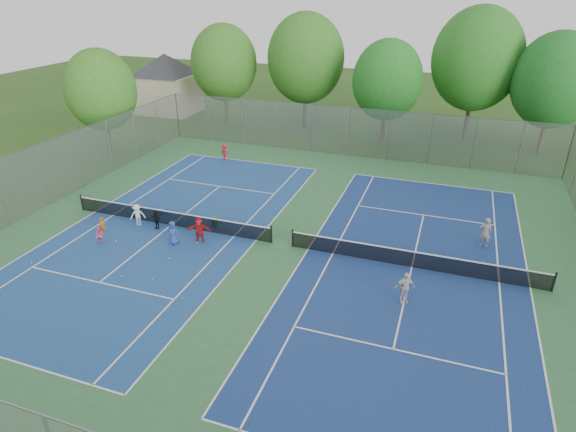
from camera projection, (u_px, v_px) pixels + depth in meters
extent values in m
plane|color=#274A17|center=(282.00, 245.00, 26.40)|extent=(120.00, 120.00, 0.00)
cube|color=#31673B|center=(282.00, 245.00, 26.40)|extent=(32.00, 32.00, 0.01)
cube|color=navy|center=(171.00, 225.00, 28.49)|extent=(10.97, 23.77, 0.01)
cube|color=navy|center=(412.00, 267.00, 24.31)|extent=(10.97, 23.77, 0.01)
cube|color=black|center=(170.00, 219.00, 28.29)|extent=(12.87, 0.10, 0.91)
cube|color=black|center=(413.00, 260.00, 24.11)|extent=(12.87, 0.10, 0.91)
cube|color=gray|center=(349.00, 132.00, 39.08)|extent=(32.00, 0.10, 4.00)
cube|color=gray|center=(44.00, 176.00, 30.30)|extent=(0.10, 32.00, 4.00)
cube|color=#B7A88C|center=(168.00, 94.00, 52.43)|extent=(6.00, 5.00, 4.00)
pyramid|color=#2D2D33|center=(164.00, 53.00, 50.59)|extent=(11.03, 11.03, 2.20)
cylinder|color=#443326|center=(226.00, 106.00, 48.46)|extent=(0.36, 0.36, 3.50)
ellipsoid|color=#31651D|center=(224.00, 63.00, 46.64)|extent=(6.40, 6.40, 7.36)
cylinder|color=#443326|center=(305.00, 108.00, 46.84)|extent=(0.36, 0.36, 3.85)
ellipsoid|color=#2F661D|center=(306.00, 59.00, 44.81)|extent=(7.20, 7.20, 8.28)
cylinder|color=#443326|center=(383.00, 124.00, 42.91)|extent=(0.36, 0.36, 3.15)
ellipsoid|color=#1F681E|center=(387.00, 80.00, 41.23)|extent=(6.00, 6.00, 6.90)
cylinder|color=#443326|center=(468.00, 117.00, 43.13)|extent=(0.36, 0.36, 4.20)
ellipsoid|color=#25631C|center=(477.00, 59.00, 40.96)|extent=(7.60, 7.60, 8.74)
cylinder|color=#443326|center=(543.00, 133.00, 39.80)|extent=(0.36, 0.36, 3.50)
ellipsoid|color=#1A5A1D|center=(555.00, 81.00, 37.95)|extent=(6.60, 6.60, 7.59)
cylinder|color=#443326|center=(108.00, 135.00, 39.86)|extent=(0.36, 0.36, 3.15)
ellipsoid|color=#31671D|center=(101.00, 90.00, 38.25)|extent=(5.60, 5.60, 6.44)
cube|color=blue|center=(162.00, 211.00, 29.86)|extent=(0.40, 0.40, 0.34)
cube|color=#227E2B|center=(215.00, 222.00, 28.34)|extent=(0.33, 0.33, 0.55)
imported|color=#CA5713|center=(103.00, 226.00, 27.32)|extent=(0.44, 0.38, 1.03)
imported|color=#E6598D|center=(99.00, 236.00, 26.26)|extent=(0.57, 0.48, 1.02)
imported|color=silver|center=(138.00, 215.00, 28.23)|extent=(1.00, 0.90, 1.34)
imported|color=black|center=(156.00, 220.00, 27.90)|extent=(0.70, 0.37, 1.14)
imported|color=#294099|center=(173.00, 233.00, 26.19)|extent=(0.75, 0.57, 1.37)
imported|color=#B4191C|center=(199.00, 230.00, 26.41)|extent=(1.44, 0.71, 1.49)
imported|color=red|center=(225.00, 152.00, 38.68)|extent=(0.99, 0.80, 1.34)
imported|color=gray|center=(485.00, 232.00, 25.87)|extent=(0.65, 0.44, 1.73)
imported|color=silver|center=(405.00, 288.00, 21.35)|extent=(0.98, 0.73, 1.55)
sphere|color=yellow|center=(197.00, 243.00, 26.52)|extent=(0.07, 0.07, 0.07)
sphere|color=#A6C42D|center=(153.00, 280.00, 23.24)|extent=(0.07, 0.07, 0.07)
sphere|color=yellow|center=(122.00, 276.00, 23.51)|extent=(0.07, 0.07, 0.07)
sphere|color=#E1EF37|center=(101.00, 241.00, 26.68)|extent=(0.07, 0.07, 0.07)
sphere|color=yellow|center=(149.00, 243.00, 26.54)|extent=(0.07, 0.07, 0.07)
sphere|color=#BAD130|center=(183.00, 298.00, 21.89)|extent=(0.07, 0.07, 0.07)
sphere|color=#B1C62E|center=(142.00, 249.00, 25.93)|extent=(0.07, 0.07, 0.07)
sphere|color=yellow|center=(116.00, 241.00, 26.68)|extent=(0.07, 0.07, 0.07)
sphere|color=yellow|center=(32.00, 263.00, 24.65)|extent=(0.07, 0.07, 0.07)
sphere|color=#BEDC33|center=(169.00, 259.00, 25.01)|extent=(0.07, 0.07, 0.07)
sphere|color=#E0F138|center=(28.00, 270.00, 23.99)|extent=(0.07, 0.07, 0.07)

